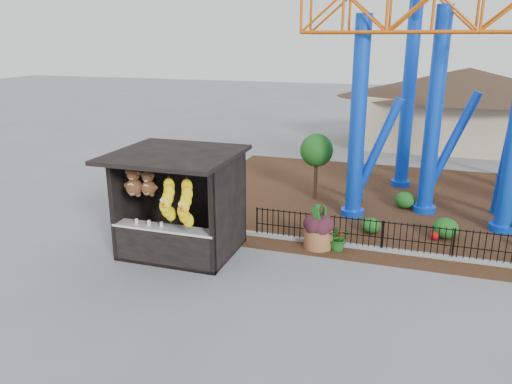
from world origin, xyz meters
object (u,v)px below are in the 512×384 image
(prize_booth, at_px, (177,206))
(potted_plant, at_px, (339,237))
(terracotta_planter, at_px, (318,238))
(roller_coaster, at_px, (476,31))

(prize_booth, relative_size, potted_plant, 4.21)
(prize_booth, distance_m, terracotta_planter, 4.44)
(terracotta_planter, height_order, potted_plant, potted_plant)
(prize_booth, height_order, terracotta_planter, prize_booth)
(roller_coaster, relative_size, potted_plant, 13.24)
(prize_booth, height_order, roller_coaster, roller_coaster)
(prize_booth, xyz_separation_m, potted_plant, (4.50, 1.79, -1.11))
(roller_coaster, xyz_separation_m, terracotta_planter, (-4.23, -5.53, -6.13))
(terracotta_planter, relative_size, potted_plant, 1.08)
(prize_booth, distance_m, roller_coaster, 11.98)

